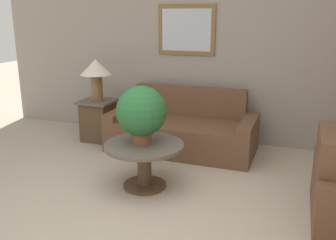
% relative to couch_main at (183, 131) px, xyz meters
% --- Properties ---
extents(wall_back, '(7.12, 0.09, 2.60)m').
position_rel_couch_main_xyz_m(wall_back, '(0.27, 0.60, 1.04)').
color(wall_back, gray).
rests_on(wall_back, ground_plane).
extents(couch_main, '(1.99, 0.91, 0.83)m').
position_rel_couch_main_xyz_m(couch_main, '(0.00, 0.00, 0.00)').
color(couch_main, brown).
rests_on(couch_main, ground_plane).
extents(coffee_table, '(0.86, 0.86, 0.50)m').
position_rel_couch_main_xyz_m(coffee_table, '(-0.02, -1.27, 0.09)').
color(coffee_table, '#4C3823').
rests_on(coffee_table, ground_plane).
extents(side_table, '(0.49, 0.49, 0.61)m').
position_rel_couch_main_xyz_m(side_table, '(-1.31, -0.04, 0.04)').
color(side_table, '#4C3823').
rests_on(side_table, ground_plane).
extents(table_lamp, '(0.45, 0.45, 0.60)m').
position_rel_couch_main_xyz_m(table_lamp, '(-1.31, -0.04, 0.77)').
color(table_lamp, brown).
rests_on(table_lamp, side_table).
extents(potted_plant_on_table, '(0.54, 0.54, 0.62)m').
position_rel_couch_main_xyz_m(potted_plant_on_table, '(-0.05, -1.25, 0.57)').
color(potted_plant_on_table, brown).
rests_on(potted_plant_on_table, coffee_table).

